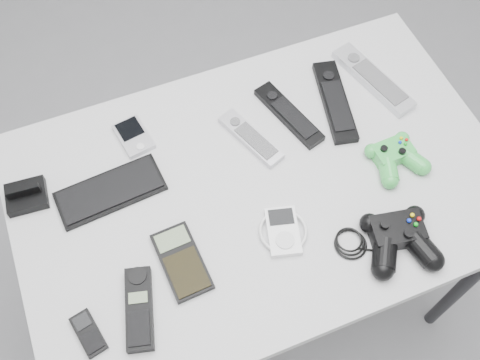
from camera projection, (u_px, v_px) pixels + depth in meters
name	position (u px, v px, depth m)	size (l,w,h in m)	color
floor	(233.00, 284.00, 1.91)	(3.50, 3.50, 0.00)	slate
desk	(260.00, 197.00, 1.32)	(1.10, 0.71, 0.74)	#AFAFB1
pda_keyboard	(110.00, 191.00, 1.24)	(0.24, 0.10, 0.01)	black
dock_bracket	(25.00, 194.00, 1.22)	(0.09, 0.08, 0.05)	black
pda	(134.00, 136.00, 1.31)	(0.07, 0.10, 0.02)	#B3B2BA
remote_silver_a	(251.00, 138.00, 1.31)	(0.05, 0.18, 0.02)	#B3B2BA
remote_black_a	(289.00, 114.00, 1.34)	(0.05, 0.21, 0.02)	black
remote_black_b	(335.00, 101.00, 1.36)	(0.06, 0.24, 0.02)	black
remote_silver_b	(373.00, 79.00, 1.40)	(0.06, 0.25, 0.02)	#BABBC1
mobile_phone	(88.00, 333.00, 1.09)	(0.04, 0.09, 0.02)	black
cordless_handset	(139.00, 309.00, 1.10)	(0.05, 0.17, 0.03)	black
calculator	(182.00, 261.00, 1.16)	(0.08, 0.16, 0.02)	black
mp3_player	(283.00, 231.00, 1.19)	(0.10, 0.11, 0.02)	white
controller_black	(399.00, 237.00, 1.17)	(0.26, 0.16, 0.05)	black
controller_green	(395.00, 156.00, 1.27)	(0.12, 0.13, 0.04)	#268E34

